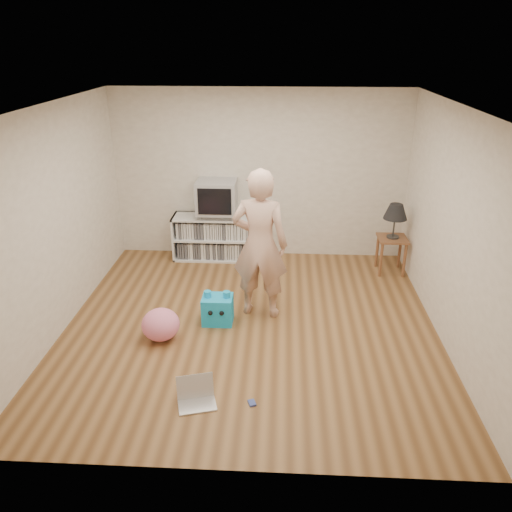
{
  "coord_description": "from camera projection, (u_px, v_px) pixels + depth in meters",
  "views": [
    {
      "loc": [
        0.36,
        -5.26,
        3.26
      ],
      "look_at": [
        0.05,
        0.4,
        0.76
      ],
      "focal_mm": 35.0,
      "sensor_mm": 36.0,
      "label": 1
    }
  ],
  "objects": [
    {
      "name": "ground",
      "position": [
        250.0,
        325.0,
        6.14
      ],
      "size": [
        4.5,
        4.5,
        0.0
      ],
      "primitive_type": "plane",
      "color": "brown",
      "rests_on": "ground"
    },
    {
      "name": "side_table",
      "position": [
        392.0,
        246.0,
        7.38
      ],
      "size": [
        0.42,
        0.42,
        0.55
      ],
      "color": "brown",
      "rests_on": "ground"
    },
    {
      "name": "walls",
      "position": [
        250.0,
        226.0,
        5.61
      ],
      "size": [
        4.52,
        4.52,
        2.6
      ],
      "color": "beige",
      "rests_on": "ground"
    },
    {
      "name": "media_unit",
      "position": [
        218.0,
        237.0,
        7.89
      ],
      "size": [
        1.4,
        0.45,
        0.7
      ],
      "color": "white",
      "rests_on": "ground"
    },
    {
      "name": "person",
      "position": [
        260.0,
        245.0,
        6.04
      ],
      "size": [
        0.75,
        0.55,
        1.89
      ],
      "primitive_type": "imported",
      "rotation": [
        0.0,
        0.0,
        2.99
      ],
      "color": "#DEAE98",
      "rests_on": "ground"
    },
    {
      "name": "crt_tv",
      "position": [
        217.0,
        197.0,
        7.6
      ],
      "size": [
        0.6,
        0.53,
        0.5
      ],
      "color": "#A2A2A7",
      "rests_on": "dvd_deck"
    },
    {
      "name": "plush_blue",
      "position": [
        218.0,
        309.0,
        6.14
      ],
      "size": [
        0.37,
        0.33,
        0.43
      ],
      "rotation": [
        0.0,
        0.0,
        0.0
      ],
      "color": "#12ABF8",
      "rests_on": "ground"
    },
    {
      "name": "dvd_deck",
      "position": [
        217.0,
        214.0,
        7.72
      ],
      "size": [
        0.45,
        0.35,
        0.07
      ],
      "primitive_type": "cube",
      "color": "gray",
      "rests_on": "media_unit"
    },
    {
      "name": "table_lamp",
      "position": [
        396.0,
        212.0,
        7.17
      ],
      "size": [
        0.34,
        0.34,
        0.52
      ],
      "color": "#333333",
      "rests_on": "side_table"
    },
    {
      "name": "playing_cards",
      "position": [
        252.0,
        403.0,
        4.82
      ],
      "size": [
        0.09,
        0.11,
        0.02
      ],
      "primitive_type": "cube",
      "rotation": [
        0.0,
        0.0,
        0.35
      ],
      "color": "#3E4FA6",
      "rests_on": "ground"
    },
    {
      "name": "ceiling",
      "position": [
        249.0,
        107.0,
        5.09
      ],
      "size": [
        4.5,
        4.5,
        0.01
      ],
      "primitive_type": "cube",
      "color": "white",
      "rests_on": "walls"
    },
    {
      "name": "laptop",
      "position": [
        196.0,
        395.0,
        4.84
      ],
      "size": [
        0.42,
        0.37,
        0.25
      ],
      "rotation": [
        0.0,
        0.0,
        0.27
      ],
      "color": "silver",
      "rests_on": "ground"
    },
    {
      "name": "plush_pink",
      "position": [
        161.0,
        325.0,
        5.8
      ],
      "size": [
        0.48,
        0.48,
        0.38
      ],
      "primitive_type": "ellipsoid",
      "rotation": [
        0.0,
        0.0,
        0.09
      ],
      "color": "pink",
      "rests_on": "ground"
    }
  ]
}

